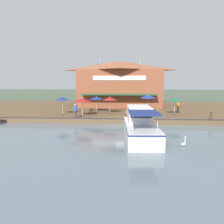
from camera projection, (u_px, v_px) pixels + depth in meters
name	position (u px, v px, depth m)	size (l,w,h in m)	color
ground_plane	(127.00, 125.00, 22.65)	(220.00, 220.00, 0.00)	#4C5B47
quay_deck	(127.00, 109.00, 33.46)	(22.00, 56.00, 0.60)	brown
quay_edge_fender	(127.00, 119.00, 22.65)	(0.20, 50.40, 0.10)	#2D2D33
waterfront_restaurant	(120.00, 83.00, 35.47)	(9.85, 14.65, 8.77)	brown
patio_umbrella_mid_patio_left	(175.00, 100.00, 25.52)	(1.80, 1.80, 2.24)	#B7B7B7
patio_umbrella_by_entrance	(148.00, 96.00, 27.20)	(2.20, 2.20, 2.55)	#B7B7B7
patio_umbrella_back_row	(62.00, 99.00, 25.56)	(1.71, 1.71, 2.36)	#B7B7B7
patio_umbrella_near_quay_edge	(82.00, 100.00, 24.17)	(2.10, 2.10, 2.32)	#B7B7B7
patio_umbrella_mid_patio_right	(96.00, 98.00, 27.98)	(2.01, 2.01, 2.23)	#B7B7B7
patio_umbrella_far_corner	(110.00, 99.00, 26.48)	(1.94, 1.94, 2.29)	#B7B7B7
cafe_chair_beside_entrance	(158.00, 111.00, 26.32)	(0.54, 0.54, 0.85)	brown
cafe_chair_facing_river	(127.00, 112.00, 24.69)	(0.58, 0.58, 0.85)	brown
cafe_chair_under_first_umbrella	(76.00, 108.00, 28.45)	(0.56, 0.56, 0.85)	brown
cafe_chair_mid_patio	(91.00, 110.00, 26.90)	(0.57, 0.57, 0.85)	brown
person_near_entrance	(75.00, 109.00, 23.39)	(0.48, 0.48, 1.68)	#4C4C56
person_at_quay_edge	(178.00, 106.00, 27.34)	(0.45, 0.45, 1.59)	#4C4C56
motorboat_outer_channel	(139.00, 125.00, 17.62)	(8.38, 2.86, 2.57)	white
mooring_post	(211.00, 116.00, 22.24)	(0.22, 0.22, 0.91)	#473323
swan	(184.00, 144.00, 14.92)	(0.59, 0.59, 0.69)	white
tree_downstream_bank	(101.00, 77.00, 37.89)	(5.16, 4.91, 7.70)	brown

